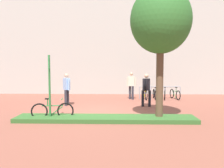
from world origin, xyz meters
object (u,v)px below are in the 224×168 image
Objects in this scene: bike_rack_cluster at (160,94)px; person_suited_navy at (146,88)px; tree_sidewalk at (161,21)px; bike_at_sign at (53,111)px; person_shirt_blue at (67,87)px; person_shirt_white at (131,84)px; bollard_steel at (150,93)px; parking_sign_post at (49,78)px.

person_suited_navy is (-1.19, -2.75, 0.64)m from bike_rack_cluster.
bike_rack_cluster is (1.04, 5.82, -3.49)m from tree_sidewalk.
bike_at_sign is 0.97× the size of person_shirt_blue.
person_shirt_blue is at bearing -146.75° from person_shirt_white.
person_suited_navy is 4.25m from person_shirt_blue.
bollard_steel is (4.59, 5.37, 0.10)m from bike_at_sign.
person_shirt_blue is (-4.75, -2.09, 0.53)m from bollard_steel.
bike_rack_cluster is 1.55× the size of person_shirt_white.
person_suited_navy is (-0.15, 3.07, -2.85)m from tree_sidewalk.
person_shirt_white and person_shirt_blue have the same top height.
person_shirt_blue is at bearing 91.82° from parking_sign_post.
tree_sidewalk is at bearing -93.89° from bollard_steel.
person_suited_navy and person_shirt_blue have the same top height.
bike_rack_cluster is 1.94m from person_shirt_white.
person_shirt_white is (-1.83, -0.13, 0.64)m from bike_rack_cluster.
person_suited_navy reaches higher than bollard_steel.
person_shirt_white is at bearing 33.25° from person_shirt_blue.
tree_sidewalk reaches higher than parking_sign_post.
bike_rack_cluster is 6.01m from person_shirt_blue.
parking_sign_post reaches higher than person_shirt_blue.
parking_sign_post is at bearing -142.30° from person_suited_navy.
bollard_steel is (4.65, 5.53, -1.21)m from parking_sign_post.
parking_sign_post is 6.81m from person_shirt_white.
person_shirt_white is at bearing 58.66° from bike_at_sign.
tree_sidewalk is at bearing -100.18° from bike_rack_cluster.
bollard_steel is at bearing 23.68° from person_shirt_blue.
bollard_steel is (0.37, 5.41, -3.38)m from tree_sidewalk.
bike_rack_cluster is 3.06m from person_suited_navy.
person_shirt_white is at bearing 58.99° from parking_sign_post.
person_suited_navy reaches higher than bike_rack_cluster.
person_shirt_blue is at bearing 176.52° from person_suited_navy.
person_shirt_white and person_suited_navy have the same top height.
parking_sign_post is 7.33m from bollard_steel.
parking_sign_post is 3.52m from person_shirt_blue.
parking_sign_post is 0.96× the size of bike_rack_cluster.
bike_rack_cluster is at bearing 47.63° from bike_at_sign.
bike_rack_cluster is (5.27, 5.78, -0.00)m from bike_at_sign.
bollard_steel is 1.30m from person_shirt_white.
person_shirt_blue is (-4.39, 3.33, -2.85)m from tree_sidewalk.
person_shirt_blue is (-4.24, 0.26, 0.00)m from person_suited_navy.
person_shirt_blue is (-5.43, -2.49, 0.64)m from bike_rack_cluster.
bike_rack_cluster is at bearing 4.04° from person_shirt_white.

